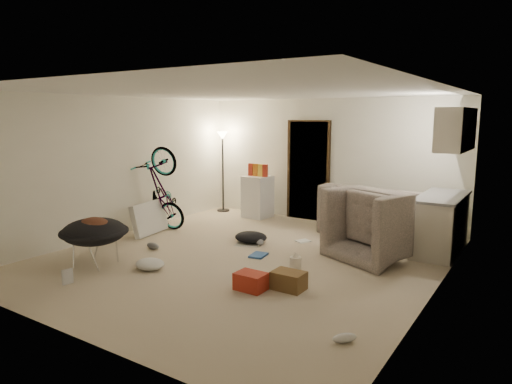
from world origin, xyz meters
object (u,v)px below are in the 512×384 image
Objects in this scene: drink_case_b at (251,281)px; juicer at (295,262)px; armchair at (383,231)px; tv_box at (149,218)px; saucer_chair at (95,238)px; floor_lamp at (223,154)px; bicycle at (162,208)px; sofa at (385,218)px; mini_fridge at (258,197)px; drink_case_a at (289,280)px; kitchen_counter at (441,225)px.

juicer is (0.09, 1.02, -0.01)m from drink_case_b.
tv_box is (-4.04, -1.00, -0.10)m from armchair.
armchair is at bearing 38.79° from saucer_chair.
floor_lamp reaches higher than saucer_chair.
bicycle is 3.51m from drink_case_b.
sofa is 2.55× the size of tv_box.
sofa is 4.30m from tv_box.
mini_fridge reaches higher than drink_case_a.
juicer is (2.52, 1.45, -0.31)m from saucer_chair.
kitchen_counter is at bearing 40.27° from saucer_chair.
saucer_chair is at bearing -139.73° from kitchen_counter.
saucer_chair is 1.08× the size of tv_box.
sofa is (3.81, -0.20, -0.97)m from floor_lamp.
floor_lamp is 1.86× the size of saucer_chair.
juicer reaches higher than drink_case_b.
tv_box is at bearing 32.28° from sofa.
juicer is at bearing -127.69° from kitchen_counter.
bicycle reaches higher than juicer.
mini_fridge reaches higher than kitchen_counter.
tv_box is at bearing 163.94° from drink_case_a.
tv_box is at bearing -159.87° from kitchen_counter.
sofa is at bearing 1.72° from mini_fridge.
drink_case_a is (-0.22, -3.20, -0.22)m from sofa.
tv_box reaches higher than drink_case_a.
bicycle is 1.84× the size of mini_fridge.
bicycle is (-3.71, -1.85, 0.09)m from sofa.
juicer is (2.28, -2.55, -0.34)m from mini_fridge.
floor_lamp reaches higher than drink_case_a.
saucer_chair is at bearing -169.28° from bicycle.
armchair is 1.34× the size of tv_box.
kitchen_counter is at bearing 62.43° from drink_case_b.
drink_case_b is (3.20, -3.67, -1.20)m from floor_lamp.
floor_lamp reaches higher than armchair.
drink_case_b is 1.02m from juicer.
juicer is (-1.55, -2.00, -0.34)m from kitchen_counter.
mini_fridge is at bearing 86.59° from saucer_chair.
saucer_chair is at bearing -78.58° from tv_box.
drink_case_a is at bearing -118.31° from bicycle.
kitchen_counter is 3.87m from mini_fridge.
kitchen_counter reaches higher than saucer_chair.
tv_box is 3.63m from drink_case_a.
floor_lamp is 4.46m from armchair.
bicycle is at bearing 80.32° from tv_box.
kitchen_counter is at bearing 158.03° from sofa.
tv_box is (0.00, -0.34, -0.13)m from bicycle.
drink_case_b is (3.10, -1.28, -0.19)m from tv_box.
floor_lamp is 7.46× the size of juicer.
floor_lamp is 5.08m from drink_case_a.
drink_case_b is at bearing 10.01° from saucer_chair.
sofa is 2.52m from juicer.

